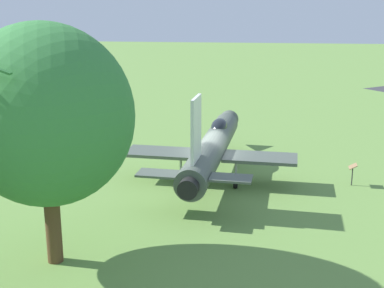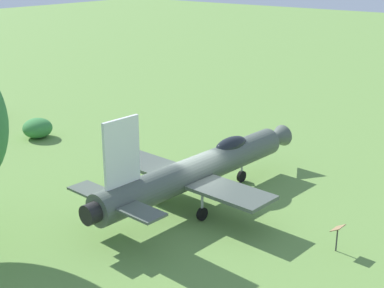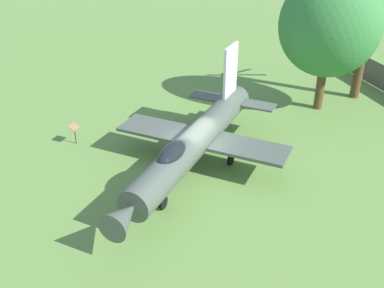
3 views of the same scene
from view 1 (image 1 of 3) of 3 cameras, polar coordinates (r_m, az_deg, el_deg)
name	(u,v)px [view 1 (image 1 of 3)]	position (r m, az deg, el deg)	size (l,w,h in m)	color
ground_plane	(212,179)	(27.84, 2.15, -3.80)	(200.00, 200.00, 0.00)	#668E42
display_jet	(213,146)	(27.64, 2.29, -0.22)	(8.92, 13.84, 5.17)	#4C564C
shade_tree	(45,116)	(18.22, -15.71, 2.95)	(6.07, 5.31, 8.49)	brown
info_plaque	(353,169)	(27.81, 17.10, -2.65)	(0.43, 0.62, 1.14)	#333333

